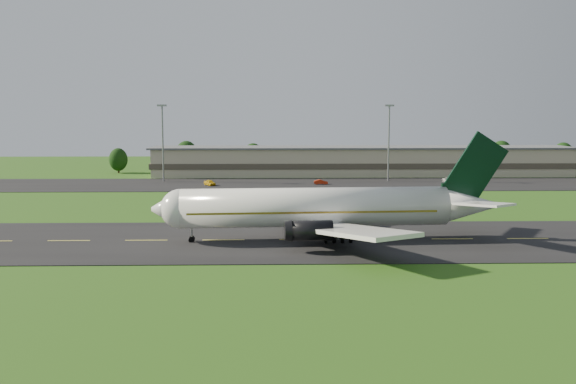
{
  "coord_description": "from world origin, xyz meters",
  "views": [
    {
      "loc": [
        -25.89,
        -90.37,
        18.17
      ],
      "look_at": [
        -23.57,
        8.0,
        6.0
      ],
      "focal_mm": 40.0,
      "sensor_mm": 36.0,
      "label": 1
    }
  ],
  "objects_px": {
    "light_mast_centre": "(389,133)",
    "service_vehicle_c": "(449,180)",
    "service_vehicle_b": "(321,182)",
    "light_mast_west": "(163,134)",
    "service_vehicle_a": "(210,183)",
    "terminal": "(383,162)",
    "airliner": "(321,208)"
  },
  "relations": [
    {
      "from": "light_mast_centre",
      "to": "service_vehicle_c",
      "type": "relative_size",
      "value": 4.36
    },
    {
      "from": "service_vehicle_c",
      "to": "service_vehicle_b",
      "type": "bearing_deg",
      "value": -179.91
    },
    {
      "from": "light_mast_west",
      "to": "service_vehicle_a",
      "type": "height_order",
      "value": "light_mast_west"
    },
    {
      "from": "terminal",
      "to": "service_vehicle_c",
      "type": "height_order",
      "value": "terminal"
    },
    {
      "from": "airliner",
      "to": "light_mast_centre",
      "type": "relative_size",
      "value": 2.52
    },
    {
      "from": "service_vehicle_c",
      "to": "terminal",
      "type": "bearing_deg",
      "value": 116.72
    },
    {
      "from": "light_mast_centre",
      "to": "airliner",
      "type": "bearing_deg",
      "value": -106.76
    },
    {
      "from": "airliner",
      "to": "service_vehicle_c",
      "type": "distance_m",
      "value": 83.96
    },
    {
      "from": "airliner",
      "to": "service_vehicle_c",
      "type": "bearing_deg",
      "value": 58.84
    },
    {
      "from": "service_vehicle_a",
      "to": "service_vehicle_c",
      "type": "distance_m",
      "value": 61.76
    },
    {
      "from": "light_mast_west",
      "to": "service_vehicle_b",
      "type": "xyz_separation_m",
      "value": [
        41.31,
        -8.6,
        -12.05
      ]
    },
    {
      "from": "light_mast_west",
      "to": "service_vehicle_a",
      "type": "xyz_separation_m",
      "value": [
        13.28,
        -10.4,
        -11.93
      ]
    },
    {
      "from": "terminal",
      "to": "service_vehicle_a",
      "type": "height_order",
      "value": "terminal"
    },
    {
      "from": "terminal",
      "to": "service_vehicle_a",
      "type": "distance_m",
      "value": 55.07
    },
    {
      "from": "light_mast_centre",
      "to": "service_vehicle_b",
      "type": "height_order",
      "value": "light_mast_centre"
    },
    {
      "from": "airliner",
      "to": "light_mast_west",
      "type": "xyz_separation_m",
      "value": [
        -35.92,
        79.95,
        8.08
      ]
    },
    {
      "from": "light_mast_centre",
      "to": "service_vehicle_b",
      "type": "relative_size",
      "value": 5.68
    },
    {
      "from": "light_mast_centre",
      "to": "service_vehicle_a",
      "type": "relative_size",
      "value": 4.92
    },
    {
      "from": "terminal",
      "to": "service_vehicle_b",
      "type": "relative_size",
      "value": 40.48
    },
    {
      "from": "light_mast_west",
      "to": "airliner",
      "type": "bearing_deg",
      "value": -65.8
    },
    {
      "from": "service_vehicle_a",
      "to": "light_mast_west",
      "type": "bearing_deg",
      "value": 110.38
    },
    {
      "from": "airliner",
      "to": "service_vehicle_a",
      "type": "bearing_deg",
      "value": 104.54
    },
    {
      "from": "service_vehicle_c",
      "to": "service_vehicle_a",
      "type": "bearing_deg",
      "value": 179.49
    },
    {
      "from": "service_vehicle_a",
      "to": "service_vehicle_b",
      "type": "distance_m",
      "value": 28.09
    },
    {
      "from": "light_mast_west",
      "to": "service_vehicle_a",
      "type": "relative_size",
      "value": 4.92
    },
    {
      "from": "service_vehicle_a",
      "to": "service_vehicle_b",
      "type": "xyz_separation_m",
      "value": [
        28.04,
        1.8,
        -0.11
      ]
    },
    {
      "from": "terminal",
      "to": "light_mast_centre",
      "type": "distance_m",
      "value": 18.45
    },
    {
      "from": "airliner",
      "to": "terminal",
      "type": "xyz_separation_m",
      "value": [
        25.48,
        96.13,
        -0.67
      ]
    },
    {
      "from": "terminal",
      "to": "service_vehicle_a",
      "type": "bearing_deg",
      "value": -151.09
    },
    {
      "from": "service_vehicle_c",
      "to": "light_mast_west",
      "type": "bearing_deg",
      "value": 170.77
    },
    {
      "from": "service_vehicle_a",
      "to": "service_vehicle_c",
      "type": "relative_size",
      "value": 0.89
    },
    {
      "from": "light_mast_centre",
      "to": "service_vehicle_c",
      "type": "xyz_separation_m",
      "value": [
        14.86,
        -5.67,
        -11.99
      ]
    }
  ]
}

